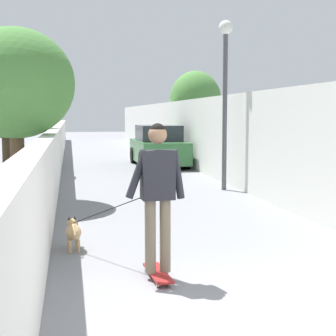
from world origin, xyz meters
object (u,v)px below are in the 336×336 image
person_skateboarder (158,185)px  car_near (158,147)px  tree_left_mid (15,84)px  lamp_post (225,75)px  tree_right_distant (195,101)px  skateboard (158,273)px  tree_left_far (5,90)px  dog (74,231)px

person_skateboarder → car_near: 13.42m
car_near → tree_left_mid: bearing=149.1°
lamp_post → person_skateboarder: lamp_post is taller
tree_right_distant → skateboard: 18.12m
car_near → tree_right_distant: bearing=-31.0°
tree_right_distant → lamp_post: bearing=170.0°
tree_left_far → tree_right_distant: bearing=-52.3°
tree_left_mid → person_skateboarder: (-5.80, -2.13, -1.48)m
tree_left_far → skateboard: size_ratio=5.26×
lamp_post → tree_right_distant: bearing=-10.0°
tree_left_far → car_near: (1.90, -5.30, -2.00)m
tree_right_distant → lamp_post: size_ratio=0.92×
tree_left_mid → tree_right_distant: (11.50, -6.90, -0.03)m
tree_left_mid → dog: (-4.29, -1.17, -2.33)m
lamp_post → car_near: bearing=5.3°
person_skateboarder → tree_left_far: bearing=14.8°
tree_left_mid → dog: bearing=-164.8°
skateboard → person_skateboarder: bearing=-153.4°
tree_left_far → dog: tree_left_far is taller
skateboard → tree_left_far: bearing=14.8°
tree_left_far → lamp_post: size_ratio=0.99×
lamp_post → car_near: size_ratio=1.05×
tree_left_mid → dog: tree_left_mid is taller
lamp_post → person_skateboarder: 7.57m
tree_left_far → dog: size_ratio=2.33×
tree_left_mid → lamp_post: lamp_post is taller
dog → car_near: car_near is taller
tree_left_far → person_skateboarder: (-11.30, -3.00, -1.59)m
tree_left_far → lamp_post: bearing=-127.7°
person_skateboarder → dog: (1.51, 0.97, -0.84)m
tree_left_far → dog: bearing=-168.3°
lamp_post → tree_left_mid: bearing=100.6°
dog → tree_left_mid: bearing=15.2°
tree_right_distant → person_skateboarder: bearing=164.6°
skateboard → tree_left_mid: bearing=20.2°
tree_right_distant → lamp_post: 10.72m
tree_left_mid → tree_left_far: tree_left_far is taller
skateboard → dog: size_ratio=0.44×
person_skateboarder → dog: size_ratio=0.96×
dog → car_near: size_ratio=0.45×
tree_left_mid → person_skateboarder: size_ratio=2.17×
lamp_post → dog: lamp_post is taller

